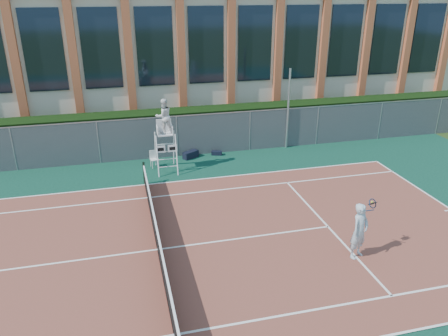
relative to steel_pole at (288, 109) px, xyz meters
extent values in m
plane|color=#233814|center=(-8.13, -8.70, -2.21)|extent=(120.00, 120.00, 0.00)
cube|color=#0B3426|center=(-8.13, -7.70, -2.21)|extent=(36.00, 20.00, 0.01)
cube|color=brown|center=(-8.13, -8.70, -2.19)|extent=(23.77, 10.97, 0.02)
cylinder|color=black|center=(-8.13, -3.10, -1.66)|extent=(0.10, 0.10, 1.10)
cube|color=black|center=(-8.13, -8.70, -1.75)|extent=(0.03, 11.00, 0.86)
cube|color=white|center=(-8.13, -8.70, -1.30)|extent=(0.06, 11.20, 0.07)
cube|color=black|center=(-8.13, 1.30, -1.11)|extent=(40.00, 1.40, 2.20)
cube|color=beige|center=(-8.13, 9.30, 1.79)|extent=(44.00, 10.00, 8.00)
cylinder|color=#9EA0A5|center=(0.00, 0.00, 0.00)|extent=(0.12, 0.12, 4.43)
cylinder|color=white|center=(-7.41, -2.21, -1.27)|extent=(0.06, 0.55, 1.98)
cylinder|color=white|center=(-6.49, -2.21, -1.27)|extent=(0.06, 0.55, 1.98)
cylinder|color=white|center=(-7.41, -1.19, -1.27)|extent=(0.06, 0.55, 1.98)
cylinder|color=white|center=(-6.49, -1.19, -1.27)|extent=(0.06, 0.55, 1.98)
cube|color=white|center=(-6.95, -1.70, -0.33)|extent=(0.71, 0.61, 0.06)
cube|color=white|center=(-6.95, -1.42, 0.03)|extent=(0.71, 0.05, 0.61)
cube|color=white|center=(-7.23, -2.11, -0.94)|extent=(0.45, 0.03, 0.35)
cube|color=white|center=(-6.66, -2.11, -0.94)|extent=(0.45, 0.03, 0.35)
imported|color=white|center=(-6.95, -1.65, 0.54)|extent=(0.95, 0.83, 1.68)
cube|color=silver|center=(-7.48, -1.14, -1.79)|extent=(0.46, 0.46, 0.04)
cube|color=silver|center=(-7.51, -0.97, -1.57)|extent=(0.39, 0.11, 0.42)
cylinder|color=silver|center=(-7.60, -1.32, -2.01)|extent=(0.03, 0.03, 0.39)
cylinder|color=silver|center=(-7.29, -1.27, -2.01)|extent=(0.03, 0.03, 0.39)
cylinder|color=silver|center=(-7.66, -1.01, -2.01)|extent=(0.03, 0.03, 0.39)
cylinder|color=silver|center=(-7.35, -0.96, -2.01)|extent=(0.03, 0.03, 0.39)
cube|color=black|center=(-5.51, -0.31, -2.02)|extent=(0.91, 0.74, 0.37)
cube|color=black|center=(-4.07, -0.23, -2.10)|extent=(0.60, 0.41, 0.22)
imported|color=#AABFCC|center=(-1.70, -10.71, -1.21)|extent=(0.84, 0.73, 1.95)
torus|color=#112542|center=(-1.18, -10.45, -0.39)|extent=(0.38, 0.30, 0.30)
sphere|color=#CCE533|center=(-1.08, -10.27, -0.44)|extent=(0.07, 0.07, 0.07)
camera|label=1|loc=(-9.01, -21.67, 6.19)|focal=35.00mm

